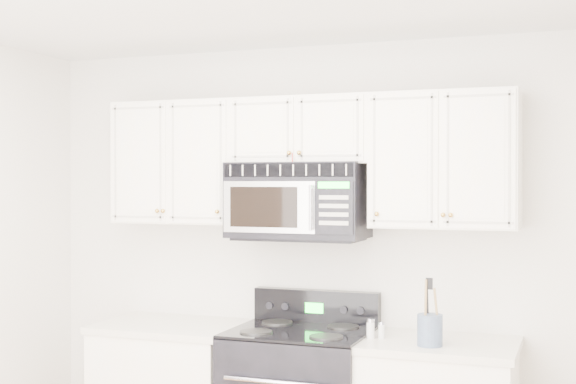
% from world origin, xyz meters
% --- Properties ---
extents(room, '(3.51, 3.51, 2.61)m').
position_xyz_m(room, '(0.00, 0.00, 1.30)').
color(room, brown).
rests_on(room, ground).
extents(upper_cabinets, '(2.44, 0.37, 0.75)m').
position_xyz_m(upper_cabinets, '(-0.00, 1.58, 1.93)').
color(upper_cabinets, white).
rests_on(upper_cabinets, ground).
extents(microwave, '(0.79, 0.45, 0.44)m').
position_xyz_m(microwave, '(-0.03, 1.55, 1.67)').
color(microwave, black).
rests_on(microwave, ground).
extents(utensil_crock, '(0.13, 0.13, 0.35)m').
position_xyz_m(utensil_crock, '(0.79, 1.30, 1.01)').
color(utensil_crock, '#48617C').
rests_on(utensil_crock, base_cabinet_right).
extents(shaker_salt, '(0.05, 0.05, 0.11)m').
position_xyz_m(shaker_salt, '(0.45, 1.38, 0.97)').
color(shaker_salt, silver).
rests_on(shaker_salt, base_cabinet_right).
extents(shaker_pepper, '(0.04, 0.04, 0.09)m').
position_xyz_m(shaker_pepper, '(0.50, 1.41, 0.97)').
color(shaker_pepper, silver).
rests_on(shaker_pepper, base_cabinet_right).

